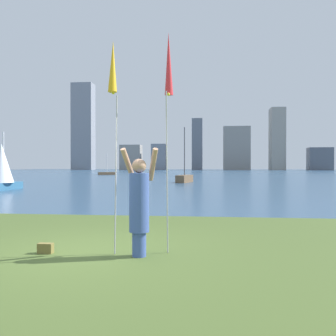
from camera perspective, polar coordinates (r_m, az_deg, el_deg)
ground at (r=57.69m, az=4.08°, el=-1.14°), size 120.00×138.00×0.12m
person at (r=6.62m, az=-4.44°, el=-5.37°), size 0.71×0.52×1.93m
kite_flag_left at (r=6.88m, az=-8.45°, el=14.14°), size 0.16×0.43×3.84m
kite_flag_right at (r=7.20m, az=0.10°, el=14.83°), size 0.16×0.54×4.10m
bag at (r=7.30m, az=-18.29°, el=-11.62°), size 0.27×0.14×0.19m
sailboat_2 at (r=59.38m, az=-9.35°, el=-0.80°), size 2.85×1.88×3.40m
sailboat_3 at (r=33.71m, az=2.55°, el=-1.57°), size 1.47×3.03×5.02m
sailboat_4 at (r=25.93m, az=-24.17°, el=0.07°), size 1.59×3.08×3.75m
skyline_tower_0 at (r=119.24m, az=-12.89°, el=6.19°), size 6.46×4.53×26.81m
skyline_tower_1 at (r=113.34m, az=-5.70°, el=1.63°), size 6.30×4.50×7.56m
skyline_tower_2 at (r=111.59m, az=-1.45°, el=1.70°), size 4.19×3.54×7.79m
skyline_tower_3 at (r=113.27m, az=4.52°, el=3.63°), size 3.17×4.48×15.49m
skyline_tower_4 at (r=113.07m, az=10.51°, el=3.01°), size 7.94×3.03×13.05m
skyline_tower_5 at (r=114.26m, az=16.41°, el=4.27°), size 4.05×5.94×18.20m
skyline_tower_6 at (r=113.69m, az=22.29°, el=1.30°), size 6.46×4.22×6.44m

